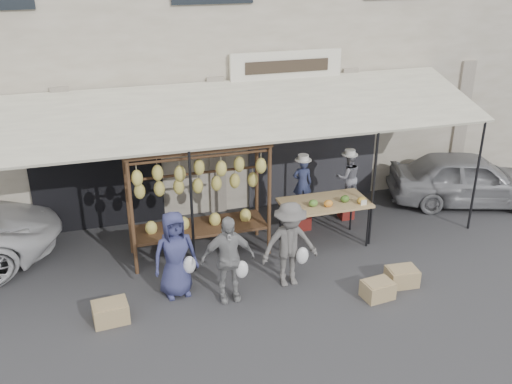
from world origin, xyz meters
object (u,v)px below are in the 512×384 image
at_px(vendor_left, 302,183).
at_px(sedan, 469,179).
at_px(crate_near_a, 378,290).
at_px(crate_near_b, 402,277).
at_px(banana_rack, 198,179).
at_px(produce_table, 325,204).
at_px(customer_right, 290,245).
at_px(crate_far, 111,312).
at_px(customer_mid, 228,259).
at_px(vendor_right, 348,177).
at_px(customer_left, 175,254).

bearing_deg(vendor_left, sedan, -166.33).
xyz_separation_m(vendor_left, crate_near_a, (0.32, -2.76, -0.86)).
bearing_deg(crate_near_b, banana_rack, 146.71).
relative_size(vendor_left, crate_near_a, 2.16).
distance_m(produce_table, sedan, 3.99).
height_order(customer_right, crate_near_a, customer_right).
bearing_deg(crate_far, banana_rack, 43.05).
xyz_separation_m(vendor_left, customer_right, (-0.97, -1.93, -0.24)).
xyz_separation_m(customer_mid, customer_right, (1.12, 0.13, 0.02)).
relative_size(customer_mid, sedan, 0.43).
relative_size(banana_rack, sedan, 0.74).
height_order(banana_rack, customer_right, banana_rack).
relative_size(crate_far, sedan, 0.15).
distance_m(vendor_left, vendor_right, 1.12).
xyz_separation_m(vendor_right, customer_mid, (-3.19, -2.23, -0.19)).
bearing_deg(sedan, vendor_right, 106.92).
bearing_deg(banana_rack, customer_mid, -85.11).
bearing_deg(produce_table, sedan, 12.46).
bearing_deg(crate_far, crate_near_b, -4.46).
bearing_deg(banana_rack, vendor_left, 11.85).
distance_m(vendor_right, customer_mid, 3.90).
bearing_deg(customer_mid, customer_left, 156.27).
bearing_deg(vendor_left, vendor_right, -158.80).
distance_m(vendor_right, customer_right, 2.96).
xyz_separation_m(vendor_left, sedan, (4.07, 0.09, -0.41)).
height_order(banana_rack, crate_near_a, banana_rack).
bearing_deg(vendor_right, crate_far, 29.27).
distance_m(banana_rack, crate_far, 2.82).
bearing_deg(sedan, crate_far, 123.90).
bearing_deg(customer_mid, vendor_left, 47.42).
bearing_deg(customer_right, crate_near_a, -33.24).
xyz_separation_m(vendor_left, crate_far, (-4.01, -2.14, -0.85)).
bearing_deg(produce_table, vendor_left, 103.42).
xyz_separation_m(produce_table, vendor_right, (0.92, 0.94, 0.08)).
bearing_deg(vendor_right, banana_rack, 15.82).
distance_m(produce_table, customer_mid, 2.61).
bearing_deg(vendor_right, vendor_left, 13.78).
bearing_deg(customer_right, banana_rack, 130.28).
distance_m(customer_left, crate_near_b, 3.93).
distance_m(customer_mid, crate_far, 2.02).
distance_m(customer_left, customer_mid, 0.89).
height_order(banana_rack, customer_mid, banana_rack).
bearing_deg(vendor_right, customer_left, 29.73).
relative_size(vendor_right, customer_left, 0.72).
bearing_deg(crate_near_a, customer_left, 161.11).
bearing_deg(crate_near_b, customer_mid, 171.31).
bearing_deg(vendor_right, produce_table, 50.55).
relative_size(vendor_left, crate_far, 1.99).
bearing_deg(sedan, crate_near_a, 145.71).
height_order(vendor_left, crate_near_a, vendor_left).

